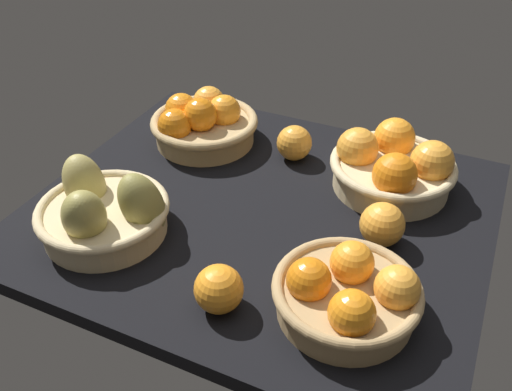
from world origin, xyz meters
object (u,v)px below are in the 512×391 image
at_px(basket_far_left, 348,293).
at_px(loose_orange_side_gap, 382,224).
at_px(basket_near_right, 202,122).
at_px(loose_orange_back_gap, 294,143).
at_px(basket_far_right_pears, 104,211).
at_px(basket_near_left, 393,166).
at_px(loose_orange_front_gap, 219,289).

height_order(basket_far_left, loose_orange_side_gap, basket_far_left).
relative_size(basket_near_right, loose_orange_back_gap, 3.17).
xyz_separation_m(basket_far_right_pears, loose_orange_back_gap, (-0.21, -0.37, -0.01)).
height_order(basket_far_right_pears, basket_near_left, basket_far_right_pears).
xyz_separation_m(basket_near_left, loose_orange_side_gap, (-0.03, 0.17, -0.01)).
height_order(loose_orange_back_gap, loose_orange_side_gap, loose_orange_side_gap).
height_order(basket_far_right_pears, basket_far_left, basket_far_right_pears).
bearing_deg(basket_near_right, loose_orange_front_gap, 122.12).
xyz_separation_m(basket_far_right_pears, basket_near_left, (-0.43, -0.35, 0.00)).
bearing_deg(basket_near_right, basket_far_left, 141.41).
distance_m(loose_orange_front_gap, loose_orange_side_gap, 0.31).
bearing_deg(basket_far_left, basket_far_right_pears, -0.55).
bearing_deg(basket_near_right, basket_far_right_pears, 90.14).
distance_m(basket_far_left, loose_orange_side_gap, 0.18).
relative_size(basket_far_left, basket_near_left, 0.92).
bearing_deg(basket_near_left, loose_orange_side_gap, 98.47).
xyz_separation_m(basket_near_left, loose_orange_front_gap, (0.16, 0.43, -0.01)).
xyz_separation_m(basket_far_left, loose_orange_front_gap, (0.18, 0.07, -0.00)).
xyz_separation_m(basket_far_left, loose_orange_side_gap, (-0.00, -0.18, -0.00)).
bearing_deg(loose_orange_side_gap, loose_orange_back_gap, -38.48).
bearing_deg(basket_near_left, loose_orange_back_gap, -4.57).
xyz_separation_m(loose_orange_back_gap, loose_orange_side_gap, (-0.24, 0.19, 0.00)).
distance_m(basket_far_right_pears, loose_orange_side_gap, 0.49).
bearing_deg(loose_orange_front_gap, basket_far_right_pears, -15.52).
xyz_separation_m(basket_near_right, basket_near_left, (-0.43, 0.00, 0.00)).
bearing_deg(basket_near_right, basket_near_left, 179.96).
height_order(basket_near_right, loose_orange_back_gap, basket_near_right).
relative_size(basket_near_right, basket_near_left, 0.97).
bearing_deg(loose_orange_side_gap, basket_near_left, -81.53).
xyz_separation_m(basket_far_left, basket_near_left, (0.02, -0.36, 0.01)).
bearing_deg(basket_near_right, loose_orange_side_gap, 159.04).
bearing_deg(basket_near_right, loose_orange_back_gap, -175.52).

